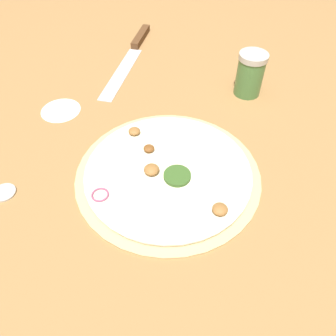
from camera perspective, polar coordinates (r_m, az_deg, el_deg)
ground_plane at (r=0.59m, az=0.00°, el=-1.14°), size 3.00×3.00×0.00m
pizza at (r=0.58m, az=-0.02°, el=-0.79°), size 0.33×0.33×0.03m
knife at (r=0.95m, az=-5.61°, el=20.20°), size 0.16×0.34×0.02m
spice_jar at (r=0.77m, az=14.09°, el=15.58°), size 0.06×0.06×0.10m
loose_cap at (r=0.62m, az=-26.77°, el=-4.02°), size 0.04×0.04×0.01m
flour_patch at (r=0.76m, az=-18.17°, el=9.53°), size 0.08×0.08×0.00m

